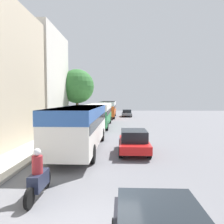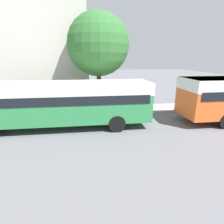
{
  "view_description": "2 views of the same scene",
  "coord_description": "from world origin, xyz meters",
  "px_view_note": "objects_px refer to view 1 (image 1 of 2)",
  "views": [
    {
      "loc": [
        0.7,
        -4.95,
        3.38
      ],
      "look_at": [
        -0.42,
        23.38,
        1.72
      ],
      "focal_mm": 35.0,
      "sensor_mm": 36.0,
      "label": 1
    },
    {
      "loc": [
        8.69,
        23.79,
        4.17
      ],
      "look_at": [
        -0.08,
        24.93,
        1.44
      ],
      "focal_mm": 28.0,
      "sensor_mm": 36.0,
      "label": 2
    }
  ],
  "objects_px": {
    "pedestrian_near_curb": "(55,125)",
    "bus_third_in_line": "(108,107)",
    "bus_lead": "(81,122)",
    "pedestrian_walking_away": "(92,110)",
    "bus_following": "(99,112)",
    "car_far_curb": "(134,141)",
    "motorcycle_behind_lead": "(38,178)",
    "car_crossing": "(127,113)"
  },
  "relations": [
    {
      "from": "motorcycle_behind_lead",
      "to": "pedestrian_near_curb",
      "type": "xyz_separation_m",
      "value": [
        -3.14,
        12.18,
        0.4
      ]
    },
    {
      "from": "bus_third_in_line",
      "to": "car_crossing",
      "type": "relative_size",
      "value": 2.52
    },
    {
      "from": "car_far_curb",
      "to": "pedestrian_near_curb",
      "type": "distance_m",
      "value": 8.92
    },
    {
      "from": "bus_lead",
      "to": "bus_third_in_line",
      "type": "xyz_separation_m",
      "value": [
        0.33,
        26.16,
        0.06
      ]
    },
    {
      "from": "bus_lead",
      "to": "car_far_curb",
      "type": "height_order",
      "value": "bus_lead"
    },
    {
      "from": "bus_lead",
      "to": "pedestrian_walking_away",
      "type": "relative_size",
      "value": 5.44
    },
    {
      "from": "bus_lead",
      "to": "pedestrian_walking_away",
      "type": "distance_m",
      "value": 29.91
    },
    {
      "from": "bus_third_in_line",
      "to": "pedestrian_near_curb",
      "type": "relative_size",
      "value": 6.44
    },
    {
      "from": "bus_lead",
      "to": "bus_following",
      "type": "relative_size",
      "value": 0.9
    },
    {
      "from": "car_crossing",
      "to": "motorcycle_behind_lead",
      "type": "bearing_deg",
      "value": -96.49
    },
    {
      "from": "pedestrian_near_curb",
      "to": "pedestrian_walking_away",
      "type": "xyz_separation_m",
      "value": [
        0.12,
        24.74,
        0.01
      ]
    },
    {
      "from": "bus_third_in_line",
      "to": "motorcycle_behind_lead",
      "type": "distance_m",
      "value": 33.38
    },
    {
      "from": "bus_lead",
      "to": "car_far_curb",
      "type": "distance_m",
      "value": 3.72
    },
    {
      "from": "bus_third_in_line",
      "to": "car_crossing",
      "type": "height_order",
      "value": "bus_third_in_line"
    },
    {
      "from": "bus_following",
      "to": "car_far_curb",
      "type": "height_order",
      "value": "bus_following"
    },
    {
      "from": "motorcycle_behind_lead",
      "to": "pedestrian_walking_away",
      "type": "bearing_deg",
      "value": 94.68
    },
    {
      "from": "car_far_curb",
      "to": "pedestrian_walking_away",
      "type": "distance_m",
      "value": 31.24
    },
    {
      "from": "pedestrian_walking_away",
      "to": "car_crossing",
      "type": "bearing_deg",
      "value": -12.27
    },
    {
      "from": "bus_following",
      "to": "car_crossing",
      "type": "relative_size",
      "value": 2.44
    },
    {
      "from": "bus_lead",
      "to": "bus_following",
      "type": "bearing_deg",
      "value": 90.03
    },
    {
      "from": "pedestrian_walking_away",
      "to": "bus_third_in_line",
      "type": "bearing_deg",
      "value": -45.12
    },
    {
      "from": "motorcycle_behind_lead",
      "to": "pedestrian_walking_away",
      "type": "height_order",
      "value": "pedestrian_walking_away"
    },
    {
      "from": "motorcycle_behind_lead",
      "to": "pedestrian_walking_away",
      "type": "xyz_separation_m",
      "value": [
        -3.02,
        36.92,
        0.41
      ]
    },
    {
      "from": "bus_lead",
      "to": "car_crossing",
      "type": "xyz_separation_m",
      "value": [
        3.83,
        28.19,
        -1.15
      ]
    },
    {
      "from": "motorcycle_behind_lead",
      "to": "bus_following",
      "type": "bearing_deg",
      "value": 89.44
    },
    {
      "from": "bus_third_in_line",
      "to": "bus_lead",
      "type": "bearing_deg",
      "value": -90.72
    },
    {
      "from": "bus_lead",
      "to": "bus_third_in_line",
      "type": "distance_m",
      "value": 26.16
    },
    {
      "from": "bus_lead",
      "to": "bus_following",
      "type": "height_order",
      "value": "bus_lead"
    },
    {
      "from": "car_far_curb",
      "to": "car_crossing",
      "type": "bearing_deg",
      "value": 89.26
    },
    {
      "from": "motorcycle_behind_lead",
      "to": "pedestrian_walking_away",
      "type": "distance_m",
      "value": 37.04
    },
    {
      "from": "car_crossing",
      "to": "car_far_curb",
      "type": "xyz_separation_m",
      "value": [
        -0.38,
        -28.98,
        0.02
      ]
    },
    {
      "from": "bus_following",
      "to": "car_far_curb",
      "type": "relative_size",
      "value": 2.85
    },
    {
      "from": "bus_lead",
      "to": "pedestrian_near_curb",
      "type": "xyz_separation_m",
      "value": [
        -3.34,
        4.99,
        -0.8
      ]
    },
    {
      "from": "bus_third_in_line",
      "to": "motorcycle_behind_lead",
      "type": "xyz_separation_m",
      "value": [
        -0.53,
        -33.35,
        -1.25
      ]
    },
    {
      "from": "bus_third_in_line",
      "to": "pedestrian_walking_away",
      "type": "relative_size",
      "value": 6.24
    },
    {
      "from": "bus_following",
      "to": "car_far_curb",
      "type": "distance_m",
      "value": 13.69
    },
    {
      "from": "car_far_curb",
      "to": "pedestrian_walking_away",
      "type": "xyz_separation_m",
      "value": [
        -6.67,
        30.51,
        0.35
      ]
    },
    {
      "from": "pedestrian_near_curb",
      "to": "bus_third_in_line",
      "type": "bearing_deg",
      "value": 80.17
    },
    {
      "from": "bus_third_in_line",
      "to": "pedestrian_near_curb",
      "type": "xyz_separation_m",
      "value": [
        -3.67,
        -21.17,
        -0.85
      ]
    },
    {
      "from": "motorcycle_behind_lead",
      "to": "pedestrian_near_curb",
      "type": "relative_size",
      "value": 1.25
    },
    {
      "from": "motorcycle_behind_lead",
      "to": "car_crossing",
      "type": "xyz_separation_m",
      "value": [
        4.02,
        35.39,
        0.04
      ]
    },
    {
      "from": "bus_following",
      "to": "car_crossing",
      "type": "height_order",
      "value": "bus_following"
    }
  ]
}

